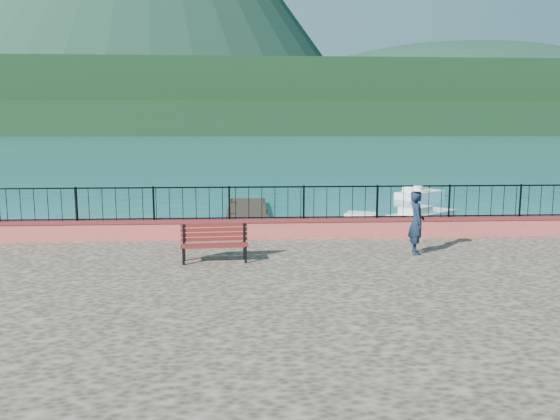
{
  "coord_description": "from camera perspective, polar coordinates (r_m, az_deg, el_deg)",
  "views": [
    {
      "loc": [
        -1.95,
        -12.22,
        4.46
      ],
      "look_at": [
        -1.11,
        2.0,
        2.3
      ],
      "focal_mm": 35.0,
      "sensor_mm": 36.0,
      "label": 1
    }
  ],
  "objects": [
    {
      "name": "ground",
      "position": [
        13.16,
        5.44,
        -11.23
      ],
      "size": [
        2000.0,
        2000.0,
        0.0
      ],
      "primitive_type": "plane",
      "color": "#19596B",
      "rests_on": "ground"
    },
    {
      "name": "boat_5",
      "position": [
        36.0,
        14.41,
        1.86
      ],
      "size": [
        3.62,
        3.1,
        0.8
      ],
      "primitive_type": "cube",
      "rotation": [
        0.0,
        0.0,
        0.62
      ],
      "color": "white",
      "rests_on": "ground"
    },
    {
      "name": "boat_0",
      "position": [
        22.3,
        -8.02,
        -1.96
      ],
      "size": [
        3.44,
        1.41,
        0.8
      ],
      "primitive_type": "cube",
      "rotation": [
        0.0,
        0.0,
        -0.03
      ],
      "color": "silver",
      "rests_on": "ground"
    },
    {
      "name": "dock",
      "position": [
        24.6,
        -3.46,
        -1.49
      ],
      "size": [
        2.0,
        16.0,
        0.3
      ],
      "primitive_type": "cube",
      "color": "#2D231C",
      "rests_on": "ground"
    },
    {
      "name": "hat",
      "position": [
        14.42,
        14.21,
        2.21
      ],
      "size": [
        0.44,
        0.44,
        0.12
      ],
      "primitive_type": "cylinder",
      "color": "white",
      "rests_on": "person"
    },
    {
      "name": "boat_1",
      "position": [
        24.0,
        9.78,
        -1.25
      ],
      "size": [
        3.93,
        2.66,
        0.8
      ],
      "primitive_type": "cube",
      "rotation": [
        0.0,
        0.0,
        -0.41
      ],
      "color": "silver",
      "rests_on": "ground"
    },
    {
      "name": "parapet",
      "position": [
        16.31,
        3.53,
        -1.89
      ],
      "size": [
        28.0,
        0.46,
        0.58
      ],
      "primitive_type": "cube",
      "color": "#C9484D",
      "rests_on": "promenade"
    },
    {
      "name": "companion_hill",
      "position": [
        613.78,
        17.97,
        7.77
      ],
      "size": [
        448.0,
        384.0,
        180.0
      ],
      "primitive_type": "ellipsoid",
      "color": "#142D23",
      "rests_on": "ground"
    },
    {
      "name": "park_bench",
      "position": [
        13.48,
        -6.85,
        -4.21
      ],
      "size": [
        1.68,
        0.66,
        0.91
      ],
      "rotation": [
        0.0,
        0.0,
        0.07
      ],
      "color": "black",
      "rests_on": "promenade"
    },
    {
      "name": "foothills",
      "position": [
        372.64,
        -3.15,
        11.29
      ],
      "size": [
        900.0,
        120.0,
        44.0
      ],
      "primitive_type": "cube",
      "color": "black",
      "rests_on": "ground"
    },
    {
      "name": "boat_2",
      "position": [
        27.13,
        14.66,
        -0.28
      ],
      "size": [
        3.96,
        3.6,
        0.8
      ],
      "primitive_type": "cube",
      "rotation": [
        0.0,
        0.0,
        0.69
      ],
      "color": "silver",
      "rests_on": "ground"
    },
    {
      "name": "far_forest",
      "position": [
        312.26,
        -3.08,
        9.42
      ],
      "size": [
        900.0,
        60.0,
        18.0
      ],
      "primitive_type": "cube",
      "color": "black",
      "rests_on": "ground"
    },
    {
      "name": "person",
      "position": [
        14.55,
        14.08,
        -1.26
      ],
      "size": [
        0.47,
        0.65,
        1.66
      ],
      "primitive_type": "imported",
      "rotation": [
        0.0,
        0.0,
        1.45
      ],
      "color": "black",
      "rests_on": "promenade"
    },
    {
      "name": "railing",
      "position": [
        16.19,
        3.56,
        0.78
      ],
      "size": [
        27.0,
        0.05,
        0.95
      ],
      "primitive_type": "cube",
      "color": "black",
      "rests_on": "parapet"
    }
  ]
}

